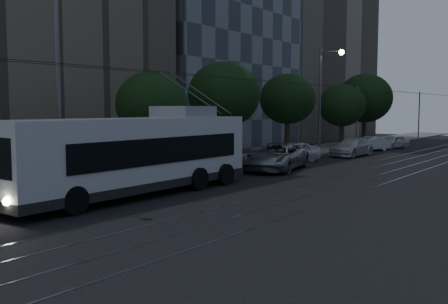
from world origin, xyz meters
The scene contains 19 objects.
ground centered at (0.00, 0.00, 0.00)m, with size 120.00×120.00×0.00m, color black.
sidewalk centered at (-7.50, 20.00, 0.07)m, with size 5.00×90.00×0.15m, color slate.
tram_rails centered at (2.50, 20.00, 0.01)m, with size 4.52×90.00×0.02m.
overhead_wires centered at (-4.97, 20.00, 3.47)m, with size 2.23×90.00×6.00m.
building_glass_mid centered at (-19.00, 22.00, 13.42)m, with size 14.40×18.40×26.80m.
building_tan_far centered at (-19.00, 42.00, 17.42)m, with size 14.40×22.40×34.80m.
trolleybus centered at (-2.90, -0.38, 1.84)m, with size 3.04×13.43×5.63m.
pickup_silver centered at (-2.70, 11.11, 0.85)m, with size 2.81×6.10×1.70m, color gray.
car_white_a centered at (-4.30, 15.81, 0.75)m, with size 1.78×4.43×1.51m, color silver.
car_white_b centered at (-2.70, 22.89, 0.72)m, with size 2.03×4.99×1.45m, color silver.
car_white_c centered at (-3.38, 28.45, 0.66)m, with size 1.40×4.01×1.32m, color silver.
car_white_d centered at (-2.70, 32.76, 0.64)m, with size 1.52×3.77×1.28m, color silver.
tree_1 centered at (-6.50, 4.06, 4.10)m, with size 4.02×4.02×5.94m.
tree_2 centered at (-6.50, 10.69, 4.78)m, with size 4.80×4.80×6.95m.
tree_3 centered at (-6.70, 19.33, 4.62)m, with size 4.48×4.48×6.65m.
tree_4 centered at (-6.82, 30.00, 4.16)m, with size 4.53×4.53×6.22m.
tree_5 centered at (-6.50, 34.94, 4.94)m, with size 5.65×5.65×7.49m.
streetlamp_near centered at (-4.78, -2.78, 6.44)m, with size 2.58×0.44×10.77m.
streetlamp_far centered at (-5.03, 22.45, 5.38)m, with size 2.17×0.44×8.83m.
Camera 1 is at (13.62, -15.61, 3.87)m, focal length 40.00 mm.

